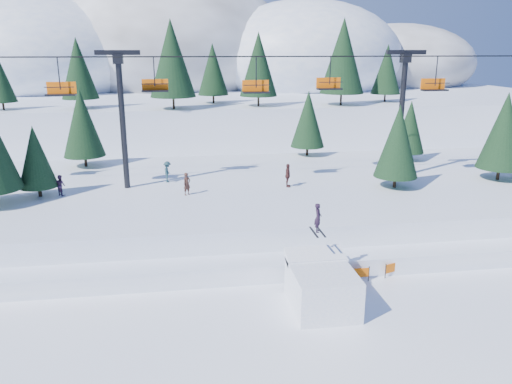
{
  "coord_description": "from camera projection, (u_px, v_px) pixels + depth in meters",
  "views": [
    {
      "loc": [
        -4.66,
        -20.33,
        12.87
      ],
      "look_at": [
        -0.71,
        6.0,
        5.2
      ],
      "focal_mm": 35.0,
      "sensor_mm": 36.0,
      "label": 1
    }
  ],
  "objects": [
    {
      "name": "conifer_stand",
      "position": [
        246.0,
        130.0,
        39.44
      ],
      "size": [
        63.76,
        17.07,
        8.73
      ],
      "color": "black",
      "rests_on": "mid_shelf"
    },
    {
      "name": "mid_shelf",
      "position": [
        243.0,
        198.0,
        40.31
      ],
      "size": [
        70.0,
        22.0,
        2.5
      ],
      "primitive_type": "cube",
      "color": "white",
      "rests_on": "ground"
    },
    {
      "name": "banner_near",
      "position": [
        345.0,
        274.0,
        28.37
      ],
      "size": [
        2.86,
        0.1,
        0.9
      ],
      "color": "black",
      "rests_on": "ground"
    },
    {
      "name": "chairlift",
      "position": [
        251.0,
        97.0,
        38.21
      ],
      "size": [
        46.0,
        3.21,
        10.28
      ],
      "color": "black",
      "rests_on": "mid_shelf"
    },
    {
      "name": "berm",
      "position": [
        262.0,
        254.0,
        31.0
      ],
      "size": [
        70.0,
        6.0,
        1.1
      ],
      "primitive_type": "cube",
      "color": "white",
      "rests_on": "ground"
    },
    {
      "name": "jump_kicker",
      "position": [
        322.0,
        286.0,
        25.54
      ],
      "size": [
        3.13,
        4.36,
        5.14
      ],
      "color": "white",
      "rests_on": "ground"
    },
    {
      "name": "ground",
      "position": [
        290.0,
        332.0,
        23.55
      ],
      "size": [
        160.0,
        160.0,
        0.0
      ],
      "primitive_type": "plane",
      "color": "white",
      "rests_on": "ground"
    },
    {
      "name": "distant_skiers",
      "position": [
        182.0,
        177.0,
        38.4
      ],
      "size": [
        17.73,
        4.86,
        1.83
      ],
      "color": "#3A243F",
      "rests_on": "mid_shelf"
    },
    {
      "name": "banner_far",
      "position": [
        404.0,
        265.0,
        29.54
      ],
      "size": [
        2.69,
        1.01,
        0.9
      ],
      "color": "black",
      "rests_on": "ground"
    },
    {
      "name": "mountain_ridge",
      "position": [
        177.0,
        67.0,
        89.85
      ],
      "size": [
        119.0,
        60.91,
        26.46
      ],
      "color": "white",
      "rests_on": "ground"
    }
  ]
}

